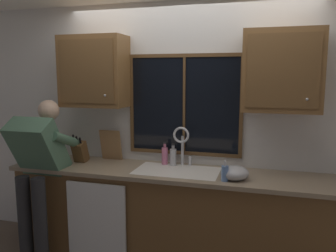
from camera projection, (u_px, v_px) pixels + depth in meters
name	position (u px, v px, depth m)	size (l,w,h in m)	color
back_wall	(188.00, 129.00, 3.55)	(5.69, 0.12, 2.55)	silver
window_glass	(184.00, 105.00, 3.45)	(1.10, 0.02, 0.95)	black
window_frame_top	(185.00, 55.00, 3.37)	(1.17, 0.02, 0.04)	brown
window_frame_bottom	(184.00, 153.00, 3.51)	(1.17, 0.02, 0.04)	brown
window_frame_left	(132.00, 104.00, 3.59)	(0.04, 0.02, 0.95)	brown
window_frame_right	(242.00, 107.00, 3.28)	(0.04, 0.02, 0.95)	brown
window_mullion_center	(184.00, 105.00, 3.44)	(0.02, 0.02, 0.95)	brown
lower_cabinet_run	(179.00, 218.00, 3.34)	(3.29, 0.58, 0.88)	brown
countertop	(179.00, 173.00, 3.25)	(3.35, 0.62, 0.04)	gray
dishwasher_front	(96.00, 221.00, 3.23)	(0.60, 0.02, 0.74)	white
upper_cabinet_left	(94.00, 72.00, 3.50)	(0.67, 0.36, 0.72)	brown
upper_cabinet_right	(282.00, 71.00, 2.99)	(0.67, 0.36, 0.72)	brown
sink	(177.00, 181.00, 3.28)	(0.80, 0.46, 0.21)	white
faucet	(182.00, 141.00, 3.39)	(0.18, 0.09, 0.40)	silver
person_standing	(38.00, 165.00, 3.30)	(0.53, 0.68, 1.58)	#262628
knife_block	(80.00, 152.00, 3.57)	(0.12, 0.18, 0.32)	brown
cutting_board	(111.00, 145.00, 3.66)	(0.23, 0.02, 0.33)	#997047
mixing_bowl	(235.00, 173.00, 3.00)	(0.25, 0.25, 0.12)	#B7B7BC
soap_dispenser	(225.00, 173.00, 2.94)	(0.06, 0.07, 0.19)	#668CCC
bottle_green_glass	(165.00, 155.00, 3.48)	(0.06, 0.06, 0.23)	pink
bottle_tall_clear	(173.00, 157.00, 3.44)	(0.07, 0.07, 0.22)	#B7B7BC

